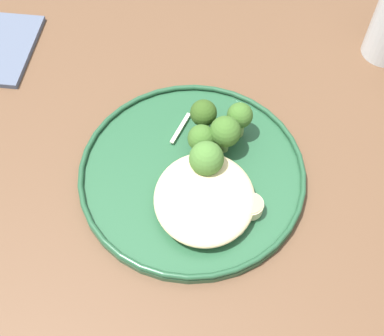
{
  "coord_description": "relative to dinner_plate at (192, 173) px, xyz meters",
  "views": [
    {
      "loc": [
        -0.35,
        -0.06,
        1.29
      ],
      "look_at": [
        -0.01,
        -0.04,
        0.76
      ],
      "focal_mm": 46.67,
      "sensor_mm": 36.0,
      "label": 1
    }
  ],
  "objects": [
    {
      "name": "ground",
      "position": [
        0.01,
        0.04,
        -0.75
      ],
      "size": [
        6.0,
        6.0,
        0.0
      ],
      "primitive_type": "plane",
      "color": "#2D2B28"
    },
    {
      "name": "wooden_dining_table",
      "position": [
        0.01,
        0.04,
        -0.09
      ],
      "size": [
        1.4,
        1.0,
        0.74
      ],
      "color": "brown",
      "rests_on": "ground"
    },
    {
      "name": "dinner_plate",
      "position": [
        0.0,
        0.0,
        0.0
      ],
      "size": [
        0.29,
        0.29,
        0.02
      ],
      "color": "#235133",
      "rests_on": "wooden_dining_table"
    },
    {
      "name": "noodle_bed",
      "position": [
        -0.05,
        -0.02,
        0.02
      ],
      "size": [
        0.13,
        0.12,
        0.03
      ],
      "color": "beige",
      "rests_on": "dinner_plate"
    },
    {
      "name": "seared_scallop_on_noodles",
      "position": [
        -0.08,
        -0.02,
        0.01
      ],
      "size": [
        0.02,
        0.02,
        0.02
      ],
      "color": "#DBB77A",
      "rests_on": "dinner_plate"
    },
    {
      "name": "seared_scallop_tiny_bay",
      "position": [
        -0.05,
        -0.02,
        0.01
      ],
      "size": [
        0.03,
        0.03,
        0.01
      ],
      "color": "beige",
      "rests_on": "dinner_plate"
    },
    {
      "name": "seared_scallop_tilted_round",
      "position": [
        -0.08,
        -0.05,
        0.01
      ],
      "size": [
        0.03,
        0.03,
        0.01
      ],
      "color": "beige",
      "rests_on": "dinner_plate"
    },
    {
      "name": "seared_scallop_center_golden",
      "position": [
        -0.05,
        -0.07,
        0.01
      ],
      "size": [
        0.03,
        0.03,
        0.02
      ],
      "color": "beige",
      "rests_on": "dinner_plate"
    },
    {
      "name": "broccoli_floret_front_edge",
      "position": [
        0.06,
        -0.06,
        0.04
      ],
      "size": [
        0.03,
        0.03,
        0.06
      ],
      "color": "#7A994C",
      "rests_on": "dinner_plate"
    },
    {
      "name": "broccoli_floret_left_leaning",
      "position": [
        0.07,
        -0.01,
        0.03
      ],
      "size": [
        0.04,
        0.04,
        0.05
      ],
      "color": "#89A356",
      "rests_on": "dinner_plate"
    },
    {
      "name": "broccoli_floret_beside_noodles",
      "position": [
        0.03,
        -0.01,
        0.03
      ],
      "size": [
        0.04,
        0.04,
        0.05
      ],
      "color": "#7A994C",
      "rests_on": "dinner_plate"
    },
    {
      "name": "broccoli_floret_tall_stalk",
      "position": [
        0.04,
        -0.04,
        0.04
      ],
      "size": [
        0.04,
        0.04,
        0.06
      ],
      "color": "#7A994C",
      "rests_on": "dinner_plate"
    },
    {
      "name": "broccoli_floret_split_head",
      "position": [
        -0.01,
        -0.02,
        0.04
      ],
      "size": [
        0.04,
        0.04,
        0.06
      ],
      "color": "#7A994C",
      "rests_on": "dinner_plate"
    },
    {
      "name": "onion_sliver_long_sliver",
      "position": [
        0.07,
        0.02,
        0.01
      ],
      "size": [
        0.05,
        0.03,
        0.0
      ],
      "primitive_type": "cube",
      "rotation": [
        0.0,
        0.0,
        5.88
      ],
      "color": "silver",
      "rests_on": "dinner_plate"
    },
    {
      "name": "onion_sliver_short_strip",
      "position": [
        0.01,
        0.0,
        0.01
      ],
      "size": [
        0.05,
        0.05,
        0.0
      ],
      "primitive_type": "cube",
      "rotation": [
        0.0,
        0.0,
        5.48
      ],
      "color": "silver",
      "rests_on": "dinner_plate"
    },
    {
      "name": "onion_sliver_pale_crescent",
      "position": [
        0.04,
        -0.02,
        0.01
      ],
      "size": [
        0.02,
        0.04,
        0.0
      ],
      "primitive_type": "cube",
      "rotation": [
        0.0,
        0.0,
        1.88
      ],
      "color": "silver",
      "rests_on": "dinner_plate"
    },
    {
      "name": "folded_napkin",
      "position": [
        0.22,
        0.3,
        -0.0
      ],
      "size": [
        0.16,
        0.1,
        0.01
      ],
      "primitive_type": "cube",
      "rotation": [
        0.0,
        0.0,
        -0.09
      ],
      "color": "#4C566B",
      "rests_on": "wooden_dining_table"
    }
  ]
}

